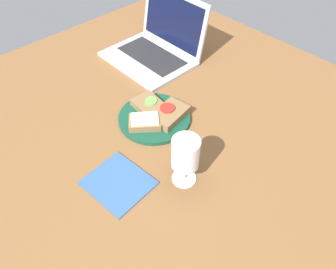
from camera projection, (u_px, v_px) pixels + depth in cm
name	position (u px, v px, depth cm)	size (l,w,h in cm)	color
wooden_table	(157.00, 128.00, 101.07)	(140.00, 140.00, 3.00)	brown
plate	(154.00, 118.00, 101.12)	(22.22, 22.22, 1.32)	#144733
sandwich_with_tomato	(169.00, 114.00, 99.49)	(9.54, 12.92, 3.03)	brown
sandwich_with_cucumber	(148.00, 104.00, 102.70)	(9.95, 8.48, 2.64)	brown
sandwich_with_cheese	(145.00, 122.00, 96.96)	(10.94, 11.34, 2.96)	brown
wine_glass	(185.00, 155.00, 79.12)	(6.98, 6.98, 14.49)	white
laptop	(157.00, 45.00, 123.11)	(32.02, 27.58, 21.75)	#ADAFB5
napkin	(118.00, 183.00, 84.80)	(15.93, 14.16, 0.40)	#33598C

